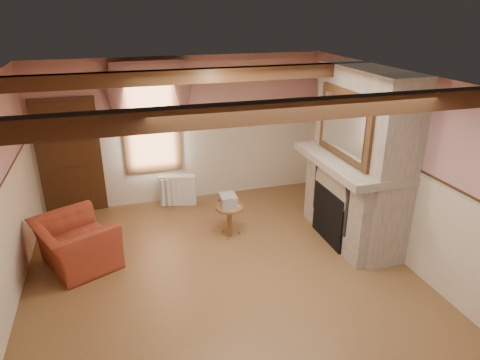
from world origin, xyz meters
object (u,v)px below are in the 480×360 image
object	(u,v)px
side_table	(230,221)
radiator	(178,190)
mantel_clock	(331,140)
bowl	(354,157)
armchair	(76,244)
oil_lamp	(340,142)

from	to	relation	value
side_table	radiator	size ratio (longest dim) A/B	0.79
mantel_clock	bowl	bearing A→B (deg)	-90.00
armchair	mantel_clock	xyz separation A→B (m)	(4.25, 0.28, 1.15)
side_table	bowl	bearing A→B (deg)	-20.56
armchair	bowl	world-z (taller)	bowl
side_table	mantel_clock	bearing A→B (deg)	2.57
armchair	oil_lamp	distance (m)	4.41
bowl	oil_lamp	size ratio (longest dim) A/B	1.25
bowl	oil_lamp	world-z (taller)	oil_lamp
armchair	bowl	size ratio (longest dim) A/B	3.26
side_table	mantel_clock	size ratio (longest dim) A/B	2.29
side_table	mantel_clock	distance (m)	2.21
armchair	mantel_clock	bearing A→B (deg)	-110.77
side_table	bowl	size ratio (longest dim) A/B	1.57
side_table	mantel_clock	xyz separation A→B (m)	(1.83, 0.08, 1.25)
radiator	mantel_clock	bearing A→B (deg)	-15.61
mantel_clock	radiator	bearing A→B (deg)	150.25
bowl	mantel_clock	world-z (taller)	mantel_clock
radiator	oil_lamp	distance (m)	3.26
side_table	bowl	world-z (taller)	bowl
oil_lamp	mantel_clock	bearing A→B (deg)	90.00
armchair	radiator	distance (m)	2.46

